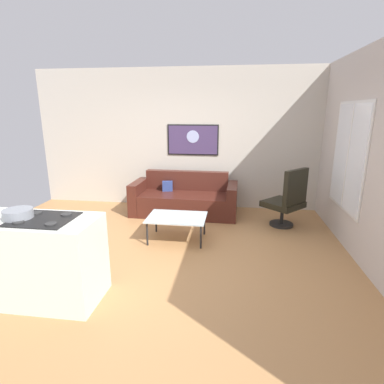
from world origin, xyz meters
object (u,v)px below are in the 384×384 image
Objects in this scene: armchair at (288,200)px; mixing_bowl at (18,214)px; wall_painting at (193,140)px; couch at (185,200)px; coffee_table at (177,218)px.

mixing_bowl is (-3.09, -2.53, 0.46)m from armchair.
wall_painting reaches higher than mixing_bowl.
armchair is 4.02m from mixing_bowl.
armchair is 3.62× the size of mixing_bowl.
wall_painting is at bearing 69.61° from mixing_bowl.
couch is 1.27m from coffee_table.
armchair is (1.79, 0.80, 0.14)m from coffee_table.
mixing_bowl is at bearing -126.96° from coffee_table.
couch is at bearing 165.91° from armchair.
coffee_table is at bearing 53.04° from mixing_bowl.
coffee_table is 2.08m from wall_painting.
mixing_bowl is at bearing -110.39° from wall_painting.
couch is 2.27× the size of coffee_table.
coffee_table is at bearing -90.28° from wall_painting.
couch is at bearing 93.81° from coffee_table.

